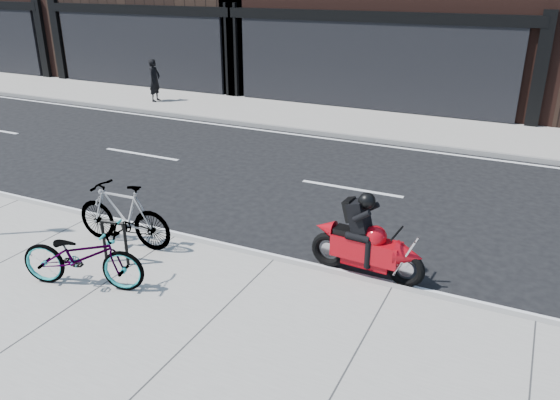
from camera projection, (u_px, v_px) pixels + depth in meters
The scene contains 8 objects.
ground at pixel (318, 222), 10.76m from camera, with size 120.00×120.00×0.00m, color black.
sidewalk_near at pixel (163, 372), 6.57m from camera, with size 60.00×6.00×0.13m, color gray.
sidewalk_far at pixel (411, 128), 17.19m from camera, with size 60.00×3.50×0.13m, color gray.
bike_rack at pixel (114, 239), 8.78m from camera, with size 0.45×0.11×0.75m.
bicycle_front at pixel (82, 256), 8.10m from camera, with size 0.67×1.93×1.01m, color gray.
bicycle_rear at pixel (123, 214), 9.37m from camera, with size 0.53×1.89×1.13m, color gray.
motorcycle at pixel (372, 244), 8.59m from camera, with size 1.92×0.52×1.44m.
pedestrian at pixel (155, 80), 20.30m from camera, with size 0.57×0.37×1.56m, color black.
Camera 1 is at (3.57, -9.15, 4.48)m, focal length 35.00 mm.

